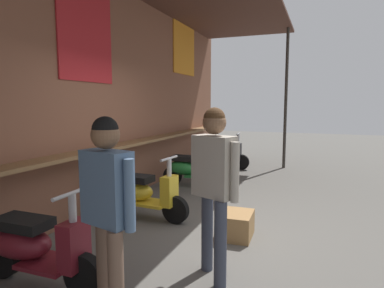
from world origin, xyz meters
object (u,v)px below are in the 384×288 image
Objects in this scene: scooter_green at (191,169)px; shopper_passing at (214,175)px; scooter_yellow at (142,193)px; scooter_maroon at (33,246)px; merchandise_crate at (236,225)px; scooter_black at (220,154)px; shopper_browsing at (107,199)px.

shopper_passing is at bearing -64.04° from scooter_green.
scooter_maroon is at bearing -86.10° from scooter_yellow.
scooter_yellow is 2.03m from scooter_green.
scooter_yellow reaches higher than merchandise_crate.
scooter_maroon is at bearing -94.32° from scooter_black.
shopper_passing reaches higher than scooter_green.
shopper_passing is (-3.33, -1.56, 0.66)m from scooter_green.
scooter_black is 5.73m from shopper_passing.
scooter_green is 1.00× the size of scooter_black.
shopper_passing reaches higher than shopper_browsing.
scooter_black is at bearing 93.90° from scooter_yellow.
scooter_black is 2.77× the size of merchandise_crate.
merchandise_crate is (2.03, -0.53, -0.84)m from shopper_browsing.
shopper_browsing is 3.23× the size of merchandise_crate.
scooter_yellow is 4.17m from scooter_black.
shopper_browsing is (-2.23, -0.99, 0.62)m from scooter_yellow.
scooter_black is 4.64m from merchandise_crate.
shopper_browsing reaches higher than scooter_black.
scooter_yellow is at bearing 82.26° from merchandise_crate.
shopper_passing reaches higher than scooter_yellow.
scooter_maroon is at bearing -41.94° from shopper_passing.
shopper_passing is (-5.47, -1.56, 0.66)m from scooter_black.
scooter_green is 0.85× the size of shopper_browsing.
shopper_passing is (0.93, -0.56, 0.05)m from shopper_browsing.
scooter_maroon is at bearing -89.11° from scooter_green.
scooter_yellow is at bearing -89.11° from scooter_green.
shopper_browsing is (-6.40, -0.99, 0.62)m from scooter_black.
merchandise_crate is at bearing 179.24° from shopper_browsing.
merchandise_crate is (1.10, 0.03, -0.89)m from shopper_passing.
scooter_black is (6.21, -0.00, 0.00)m from scooter_maroon.
shopper_passing is at bearing -36.01° from scooter_yellow.
scooter_yellow is at bearing -107.31° from shopper_passing.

